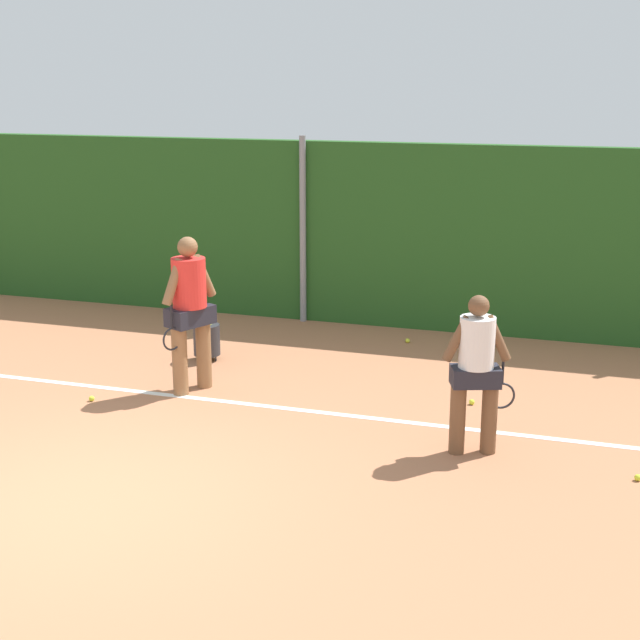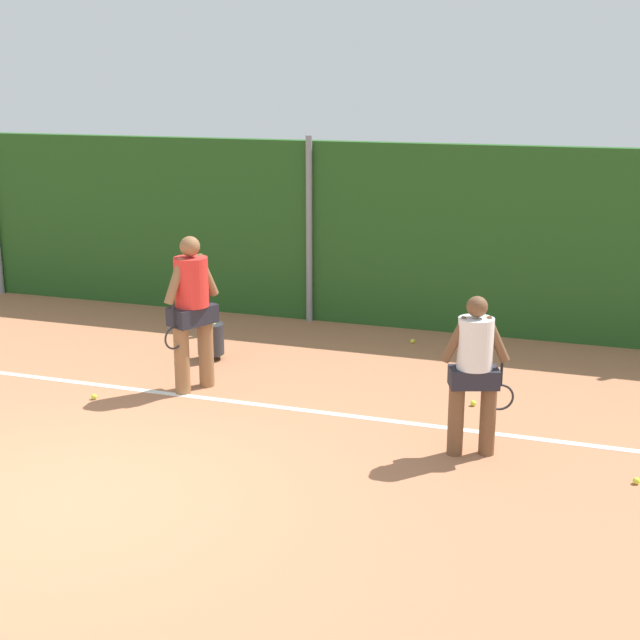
{
  "view_description": "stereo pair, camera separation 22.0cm",
  "coord_description": "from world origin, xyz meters",
  "px_view_note": "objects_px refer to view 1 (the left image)",
  "views": [
    {
      "loc": [
        4.31,
        -6.46,
        3.76
      ],
      "look_at": [
        1.49,
        2.56,
        1.16
      ],
      "focal_mm": 50.23,
      "sensor_mm": 36.0,
      "label": 1
    },
    {
      "loc": [
        4.52,
        -6.4,
        3.76
      ],
      "look_at": [
        1.49,
        2.56,
        1.16
      ],
      "focal_mm": 50.23,
      "sensor_mm": 36.0,
      "label": 2
    }
  ],
  "objects_px": {
    "player_foreground_near": "(476,366)",
    "player_midcourt": "(190,306)",
    "tennis_ball_6": "(408,341)",
    "tennis_ball_1": "(92,399)",
    "ball_hopper": "(207,339)",
    "tennis_ball_4": "(638,478)",
    "tennis_ball_2": "(472,402)"
  },
  "relations": [
    {
      "from": "player_foreground_near",
      "to": "tennis_ball_4",
      "type": "height_order",
      "value": "player_foreground_near"
    },
    {
      "from": "tennis_ball_1",
      "to": "tennis_ball_2",
      "type": "relative_size",
      "value": 1.0
    },
    {
      "from": "tennis_ball_2",
      "to": "tennis_ball_4",
      "type": "distance_m",
      "value": 2.4
    },
    {
      "from": "player_midcourt",
      "to": "player_foreground_near",
      "type": "bearing_deg",
      "value": 101.96
    },
    {
      "from": "player_foreground_near",
      "to": "tennis_ball_4",
      "type": "bearing_deg",
      "value": -26.22
    },
    {
      "from": "tennis_ball_2",
      "to": "tennis_ball_6",
      "type": "distance_m",
      "value": 2.57
    },
    {
      "from": "player_foreground_near",
      "to": "tennis_ball_2",
      "type": "distance_m",
      "value": 1.66
    },
    {
      "from": "player_midcourt",
      "to": "tennis_ball_6",
      "type": "relative_size",
      "value": 29.0
    },
    {
      "from": "ball_hopper",
      "to": "tennis_ball_2",
      "type": "relative_size",
      "value": 7.78
    },
    {
      "from": "player_midcourt",
      "to": "tennis_ball_6",
      "type": "distance_m",
      "value": 3.63
    },
    {
      "from": "ball_hopper",
      "to": "tennis_ball_4",
      "type": "height_order",
      "value": "ball_hopper"
    },
    {
      "from": "player_midcourt",
      "to": "tennis_ball_1",
      "type": "xyz_separation_m",
      "value": [
        -0.99,
        -0.71,
        -1.04
      ]
    },
    {
      "from": "player_foreground_near",
      "to": "tennis_ball_6",
      "type": "xyz_separation_m",
      "value": [
        -1.44,
        3.63,
        -0.9
      ]
    },
    {
      "from": "player_midcourt",
      "to": "tennis_ball_6",
      "type": "xyz_separation_m",
      "value": [
        2.11,
        2.77,
        -1.04
      ]
    },
    {
      "from": "tennis_ball_1",
      "to": "ball_hopper",
      "type": "bearing_deg",
      "value": 70.72
    },
    {
      "from": "ball_hopper",
      "to": "tennis_ball_4",
      "type": "relative_size",
      "value": 7.78
    },
    {
      "from": "player_foreground_near",
      "to": "player_midcourt",
      "type": "bearing_deg",
      "value": 147.32
    },
    {
      "from": "tennis_ball_6",
      "to": "player_midcourt",
      "type": "bearing_deg",
      "value": -127.19
    },
    {
      "from": "tennis_ball_1",
      "to": "tennis_ball_2",
      "type": "bearing_deg",
      "value": 15.85
    },
    {
      "from": "ball_hopper",
      "to": "tennis_ball_6",
      "type": "distance_m",
      "value": 2.93
    },
    {
      "from": "player_foreground_near",
      "to": "player_midcourt",
      "type": "height_order",
      "value": "player_midcourt"
    },
    {
      "from": "ball_hopper",
      "to": "tennis_ball_6",
      "type": "xyz_separation_m",
      "value": [
        2.44,
        1.61,
        -0.26
      ]
    },
    {
      "from": "player_foreground_near",
      "to": "tennis_ball_6",
      "type": "relative_size",
      "value": 25.23
    },
    {
      "from": "tennis_ball_1",
      "to": "tennis_ball_6",
      "type": "bearing_deg",
      "value": 48.36
    },
    {
      "from": "tennis_ball_2",
      "to": "tennis_ball_6",
      "type": "height_order",
      "value": "same"
    },
    {
      "from": "tennis_ball_1",
      "to": "tennis_ball_6",
      "type": "distance_m",
      "value": 4.66
    },
    {
      "from": "player_midcourt",
      "to": "tennis_ball_1",
      "type": "height_order",
      "value": "player_midcourt"
    },
    {
      "from": "tennis_ball_2",
      "to": "tennis_ball_4",
      "type": "xyz_separation_m",
      "value": [
        1.81,
        -1.58,
        0.0
      ]
    },
    {
      "from": "tennis_ball_4",
      "to": "player_midcourt",
      "type": "bearing_deg",
      "value": 168.46
    },
    {
      "from": "ball_hopper",
      "to": "tennis_ball_1",
      "type": "xyz_separation_m",
      "value": [
        -0.66,
        -1.87,
        -0.26
      ]
    },
    {
      "from": "ball_hopper",
      "to": "tennis_ball_2",
      "type": "height_order",
      "value": "ball_hopper"
    },
    {
      "from": "player_midcourt",
      "to": "tennis_ball_4",
      "type": "height_order",
      "value": "player_midcourt"
    }
  ]
}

